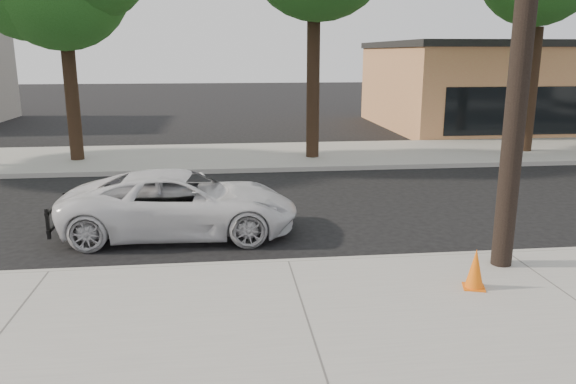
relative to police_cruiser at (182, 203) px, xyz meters
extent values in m
plane|color=black|center=(1.95, -0.06, -0.66)|extent=(120.00, 120.00, 0.00)
cube|color=gray|center=(1.95, -4.36, -0.58)|extent=(90.00, 4.40, 0.15)
cube|color=gray|center=(1.95, 8.44, -0.58)|extent=(90.00, 5.00, 0.15)
cube|color=#9E9B93|center=(1.95, -2.16, -0.58)|extent=(90.00, 0.12, 0.16)
cube|color=#C47651|center=(17.95, 15.94, 1.34)|extent=(18.00, 10.00, 4.00)
cylinder|color=black|center=(-4.05, 8.14, 1.62)|extent=(0.44, 0.44, 4.25)
cylinder|color=black|center=(3.95, 7.74, 1.87)|extent=(0.44, 0.44, 4.75)
cylinder|color=black|center=(11.95, 8.04, 1.69)|extent=(0.44, 0.44, 4.40)
imported|color=silver|center=(0.00, 0.00, 0.00)|extent=(4.82, 2.36, 1.32)
cube|color=orange|center=(4.66, -3.65, -0.50)|extent=(0.41, 0.41, 0.02)
cone|color=orange|center=(4.66, -3.65, -0.20)|extent=(0.36, 0.36, 0.63)
camera|label=1|loc=(0.89, -11.30, 3.01)|focal=35.00mm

